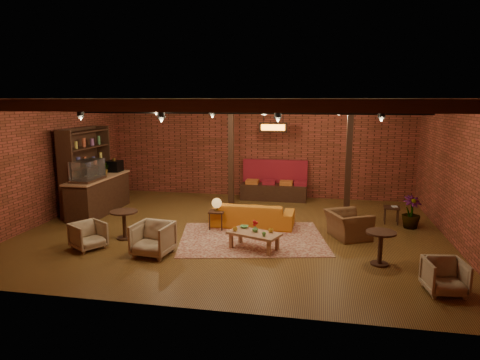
% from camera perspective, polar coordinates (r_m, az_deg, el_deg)
% --- Properties ---
extents(floor, '(10.00, 10.00, 0.00)m').
position_cam_1_polar(floor, '(10.58, -0.88, -6.82)').
color(floor, '#38200E').
rests_on(floor, ground).
extents(ceiling, '(10.00, 8.00, 0.02)m').
position_cam_1_polar(ceiling, '(10.09, -0.94, 10.79)').
color(ceiling, black).
rests_on(ceiling, wall_back).
extents(wall_back, '(10.00, 0.02, 3.20)m').
position_cam_1_polar(wall_back, '(14.12, 2.37, 4.25)').
color(wall_back, maroon).
rests_on(wall_back, ground).
extents(wall_front, '(10.00, 0.02, 3.20)m').
position_cam_1_polar(wall_front, '(6.42, -8.14, -3.69)').
color(wall_front, maroon).
rests_on(wall_front, ground).
extents(wall_left, '(0.02, 8.00, 3.20)m').
position_cam_1_polar(wall_left, '(12.24, -24.52, 2.29)').
color(wall_left, maroon).
rests_on(wall_left, ground).
extents(wall_right, '(0.02, 8.00, 3.20)m').
position_cam_1_polar(wall_right, '(10.44, 27.08, 0.79)').
color(wall_right, maroon).
rests_on(wall_right, ground).
extents(ceiling_beams, '(9.80, 6.40, 0.22)m').
position_cam_1_polar(ceiling_beams, '(10.09, -0.94, 10.10)').
color(ceiling_beams, black).
rests_on(ceiling_beams, ceiling).
extents(ceiling_pipe, '(9.60, 0.12, 0.12)m').
position_cam_1_polar(ceiling_pipe, '(11.67, 0.68, 9.06)').
color(ceiling_pipe, black).
rests_on(ceiling_pipe, ceiling).
extents(post_left, '(0.16, 0.16, 3.20)m').
position_cam_1_polar(post_left, '(12.86, -1.19, 3.62)').
color(post_left, black).
rests_on(post_left, ground).
extents(post_right, '(0.16, 0.16, 3.20)m').
position_cam_1_polar(post_right, '(12.01, 14.29, 2.79)').
color(post_right, black).
rests_on(post_right, ground).
extents(service_counter, '(0.80, 2.50, 1.60)m').
position_cam_1_polar(service_counter, '(12.72, -18.35, -0.66)').
color(service_counter, black).
rests_on(service_counter, ground).
extents(plant_counter, '(0.35, 0.39, 0.30)m').
position_cam_1_polar(plant_counter, '(12.77, -17.63, 1.35)').
color(plant_counter, '#337F33').
rests_on(plant_counter, service_counter).
extents(shelving_hutch, '(0.52, 2.00, 2.40)m').
position_cam_1_polar(shelving_hutch, '(12.93, -19.79, 1.24)').
color(shelving_hutch, black).
rests_on(shelving_hutch, ground).
extents(banquette, '(2.10, 0.70, 1.00)m').
position_cam_1_polar(banquette, '(13.77, 4.53, -0.57)').
color(banquette, maroon).
rests_on(banquette, ground).
extents(service_sign, '(0.86, 0.06, 0.30)m').
position_cam_1_polar(service_sign, '(13.09, 4.44, 7.01)').
color(service_sign, orange).
rests_on(service_sign, ceiling).
extents(ceiling_spotlights, '(6.40, 4.40, 0.28)m').
position_cam_1_polar(ceiling_spotlights, '(10.10, -0.93, 8.86)').
color(ceiling_spotlights, black).
rests_on(ceiling_spotlights, ceiling).
extents(rug, '(3.75, 3.15, 0.01)m').
position_cam_1_polar(rug, '(10.04, 1.64, -7.77)').
color(rug, maroon).
rests_on(rug, floor).
extents(sofa, '(2.11, 0.85, 0.61)m').
position_cam_1_polar(sofa, '(10.90, 1.65, -4.62)').
color(sofa, '#C66D1B').
rests_on(sofa, floor).
extents(coffee_table, '(1.23, 0.90, 0.63)m').
position_cam_1_polar(coffee_table, '(9.25, 1.86, -7.21)').
color(coffee_table, '#986A47').
rests_on(coffee_table, floor).
extents(side_table_lamp, '(0.39, 0.39, 0.79)m').
position_cam_1_polar(side_table_lamp, '(10.61, -3.11, -3.41)').
color(side_table_lamp, black).
rests_on(side_table_lamp, floor).
extents(round_table_left, '(0.63, 0.63, 0.66)m').
position_cam_1_polar(round_table_left, '(10.27, -15.19, -5.16)').
color(round_table_left, black).
rests_on(round_table_left, floor).
extents(armchair_a, '(0.83, 0.84, 0.65)m').
position_cam_1_polar(armchair_a, '(9.86, -19.60, -6.82)').
color(armchair_a, '#B5AB8C').
rests_on(armchair_a, floor).
extents(armchair_b, '(0.82, 0.78, 0.76)m').
position_cam_1_polar(armchair_b, '(9.09, -11.55, -7.50)').
color(armchair_b, '#B5AB8C').
rests_on(armchair_b, floor).
extents(armchair_right, '(0.97, 1.13, 0.84)m').
position_cam_1_polar(armchair_right, '(10.28, 14.22, -5.25)').
color(armchair_right, brown).
rests_on(armchair_right, floor).
extents(side_table_book, '(0.43, 0.43, 0.46)m').
position_cam_1_polar(side_table_book, '(11.80, 19.57, -3.55)').
color(side_table_book, black).
rests_on(side_table_book, floor).
extents(round_table_right, '(0.58, 0.58, 0.67)m').
position_cam_1_polar(round_table_right, '(8.81, 18.23, -7.94)').
color(round_table_right, black).
rests_on(round_table_right, floor).
extents(armchair_far, '(0.69, 0.65, 0.64)m').
position_cam_1_polar(armchair_far, '(8.03, 25.67, -11.33)').
color(armchair_far, '#B5AB8C').
rests_on(armchair_far, floor).
extents(plant_tall, '(1.81, 1.81, 2.45)m').
position_cam_1_polar(plant_tall, '(11.37, 22.13, -0.03)').
color(plant_tall, '#4C7F4C').
rests_on(plant_tall, floor).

